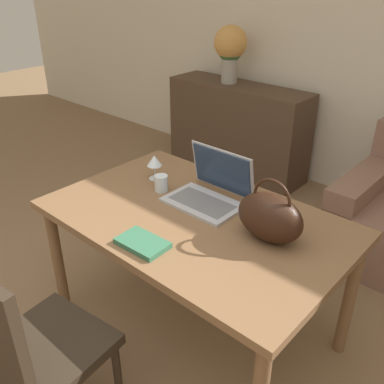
# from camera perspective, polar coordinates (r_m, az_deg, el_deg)

# --- Properties ---
(dining_table) EXTENTS (1.44, 0.91, 0.73)m
(dining_table) POSITION_cam_1_polar(r_m,az_deg,el_deg) (2.08, 0.45, -5.00)
(dining_table) COLOR brown
(dining_table) RESTS_ON ground_plane
(chair) EXTENTS (0.49, 0.49, 0.94)m
(chair) POSITION_cam_1_polar(r_m,az_deg,el_deg) (1.83, -21.27, -18.59)
(chair) COLOR #2D2319
(chair) RESTS_ON ground_plane
(sideboard) EXTENTS (1.37, 0.40, 0.83)m
(sideboard) POSITION_cam_1_polar(r_m,az_deg,el_deg) (4.10, 6.03, 8.39)
(sideboard) COLOR #4C3828
(sideboard) RESTS_ON ground_plane
(laptop) EXTENTS (0.38, 0.30, 0.26)m
(laptop) POSITION_cam_1_polar(r_m,az_deg,el_deg) (2.15, 2.68, 0.59)
(laptop) COLOR #ADADB2
(laptop) RESTS_ON dining_table
(drinking_glass) EXTENTS (0.07, 0.07, 0.09)m
(drinking_glass) POSITION_cam_1_polar(r_m,az_deg,el_deg) (2.25, -4.12, 1.19)
(drinking_glass) COLOR silver
(drinking_glass) RESTS_ON dining_table
(wine_glass) EXTENTS (0.08, 0.08, 0.14)m
(wine_glass) POSITION_cam_1_polar(r_m,az_deg,el_deg) (2.35, -5.03, 4.05)
(wine_glass) COLOR silver
(wine_glass) RESTS_ON dining_table
(handbag) EXTENTS (0.31, 0.18, 0.29)m
(handbag) POSITION_cam_1_polar(r_m,az_deg,el_deg) (1.85, 10.36, -3.27)
(handbag) COLOR black
(handbag) RESTS_ON dining_table
(flower_vase) EXTENTS (0.29, 0.29, 0.50)m
(flower_vase) POSITION_cam_1_polar(r_m,az_deg,el_deg) (3.99, 5.13, 18.63)
(flower_vase) COLOR #9E998E
(flower_vase) RESTS_ON sideboard
(book) EXTENTS (0.22, 0.15, 0.02)m
(book) POSITION_cam_1_polar(r_m,az_deg,el_deg) (1.84, -6.62, -6.78)
(book) COLOR #336B4C
(book) RESTS_ON dining_table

